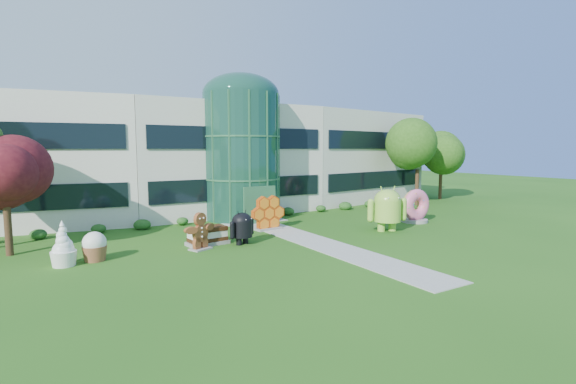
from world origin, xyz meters
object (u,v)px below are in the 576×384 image
android_green (387,207)px  android_black (242,226)px  gingerbread (200,231)px  donut (415,205)px

android_green → android_black: android_green is taller
android_black → gingerbread: android_black is taller
android_black → android_green: bearing=-29.7°
donut → gingerbread: size_ratio=1.12×
android_green → android_black: size_ratio=1.52×
android_green → gingerbread: size_ratio=1.47×
gingerbread → donut: bearing=-22.8°
android_green → gingerbread: bearing=-169.5°
android_green → donut: size_ratio=1.31×
android_black → donut: size_ratio=0.86×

